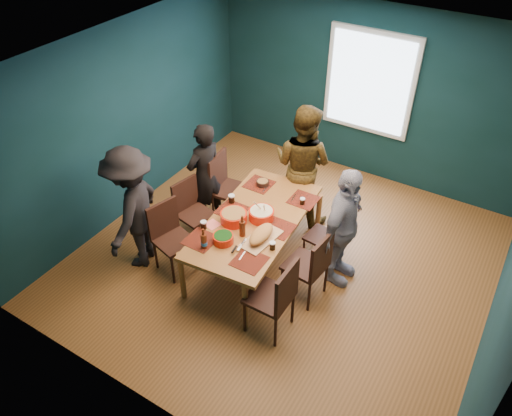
# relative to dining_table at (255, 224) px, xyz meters

# --- Properties ---
(room) EXTENTS (5.01, 5.01, 2.71)m
(room) POSITION_rel_dining_table_xyz_m (0.29, 0.56, 0.68)
(room) COLOR #92582A
(room) RESTS_ON ground
(dining_table) EXTENTS (1.18, 2.09, 0.76)m
(dining_table) POSITION_rel_dining_table_xyz_m (0.00, 0.00, 0.00)
(dining_table) COLOR olive
(dining_table) RESTS_ON floor
(chair_left_far) EXTENTS (0.51, 0.51, 1.03)m
(chair_left_far) POSITION_rel_dining_table_xyz_m (-0.88, 0.64, -0.09)
(chair_left_far) COLOR black
(chair_left_far) RESTS_ON floor
(chair_left_mid) EXTENTS (0.49, 0.49, 0.91)m
(chair_left_mid) POSITION_rel_dining_table_xyz_m (-1.01, 0.02, -0.16)
(chair_left_mid) COLOR black
(chair_left_mid) RESTS_ON floor
(chair_left_near) EXTENTS (0.53, 0.53, 0.95)m
(chair_left_near) POSITION_rel_dining_table_xyz_m (-0.91, -0.55, -0.14)
(chair_left_near) COLOR black
(chair_left_near) RESTS_ON floor
(chair_right_far) EXTENTS (0.41, 0.41, 0.82)m
(chair_right_far) POSITION_rel_dining_table_xyz_m (0.76, 0.52, -0.21)
(chair_right_far) COLOR black
(chair_right_far) RESTS_ON floor
(chair_right_mid) EXTENTS (0.48, 0.48, 0.98)m
(chair_right_mid) POSITION_rel_dining_table_xyz_m (0.86, -0.13, -0.12)
(chair_right_mid) COLOR black
(chair_right_mid) RESTS_ON floor
(chair_right_near) EXTENTS (0.46, 0.46, 1.02)m
(chair_right_near) POSITION_rel_dining_table_xyz_m (0.76, -0.78, -0.10)
(chair_right_near) COLOR black
(chair_right_near) RESTS_ON floor
(person_far_left) EXTENTS (0.50, 0.64, 1.56)m
(person_far_left) POSITION_rel_dining_table_xyz_m (-1.06, 0.43, 0.09)
(person_far_left) COLOR black
(person_far_left) RESTS_ON floor
(person_back) EXTENTS (0.88, 0.70, 1.75)m
(person_back) POSITION_rel_dining_table_xyz_m (0.01, 1.24, 0.19)
(person_back) COLOR black
(person_back) RESTS_ON floor
(person_right) EXTENTS (0.42, 0.95, 1.61)m
(person_right) POSITION_rel_dining_table_xyz_m (1.00, 0.36, 0.11)
(person_right) COLOR white
(person_right) RESTS_ON floor
(person_near_left) EXTENTS (0.93, 1.23, 1.69)m
(person_near_left) POSITION_rel_dining_table_xyz_m (-1.33, -0.69, 0.15)
(person_near_left) COLOR black
(person_near_left) RESTS_ON floor
(bowl_salad) EXTENTS (0.33, 0.33, 0.14)m
(bowl_salad) POSITION_rel_dining_table_xyz_m (-0.19, -0.17, 0.14)
(bowl_salad) COLOR red
(bowl_salad) RESTS_ON dining_table
(bowl_dumpling) EXTENTS (0.31, 0.31, 0.29)m
(bowl_dumpling) POSITION_rel_dining_table_xyz_m (0.06, 0.05, 0.14)
(bowl_dumpling) COLOR red
(bowl_dumpling) RESTS_ON dining_table
(bowl_herbs) EXTENTS (0.24, 0.24, 0.10)m
(bowl_herbs) POSITION_rel_dining_table_xyz_m (-0.09, -0.54, 0.13)
(bowl_herbs) COLOR red
(bowl_herbs) RESTS_ON dining_table
(cutting_board) EXTENTS (0.34, 0.67, 0.15)m
(cutting_board) POSITION_rel_dining_table_xyz_m (0.26, -0.28, 0.14)
(cutting_board) COLOR #DBAC76
(cutting_board) RESTS_ON dining_table
(small_bowl) EXTENTS (0.17, 0.17, 0.07)m
(small_bowl) POSITION_rel_dining_table_xyz_m (-0.28, 0.66, 0.11)
(small_bowl) COLOR black
(small_bowl) RESTS_ON dining_table
(beer_bottle_a) EXTENTS (0.07, 0.07, 0.27)m
(beer_bottle_a) POSITION_rel_dining_table_xyz_m (-0.22, -0.73, 0.17)
(beer_bottle_a) COLOR #4C1E0D
(beer_bottle_a) RESTS_ON dining_table
(beer_bottle_b) EXTENTS (0.07, 0.07, 0.28)m
(beer_bottle_b) POSITION_rel_dining_table_xyz_m (0.03, -0.33, 0.18)
(beer_bottle_b) COLOR #4C1E0D
(beer_bottle_b) RESTS_ON dining_table
(cola_glass_a) EXTENTS (0.07, 0.07, 0.10)m
(cola_glass_a) POSITION_rel_dining_table_xyz_m (-0.43, -0.46, 0.13)
(cola_glass_a) COLOR black
(cola_glass_a) RESTS_ON dining_table
(cola_glass_b) EXTENTS (0.07, 0.07, 0.10)m
(cola_glass_b) POSITION_rel_dining_table_xyz_m (0.45, -0.35, 0.13)
(cola_glass_b) COLOR black
(cola_glass_b) RESTS_ON dining_table
(cola_glass_c) EXTENTS (0.07, 0.07, 0.09)m
(cola_glass_c) POSITION_rel_dining_table_xyz_m (0.36, 0.57, 0.12)
(cola_glass_c) COLOR black
(cola_glass_c) RESTS_ON dining_table
(cola_glass_d) EXTENTS (0.08, 0.08, 0.11)m
(cola_glass_d) POSITION_rel_dining_table_xyz_m (-0.42, 0.13, 0.13)
(cola_glass_d) COLOR black
(cola_glass_d) RESTS_ON dining_table
(napkin_a) EXTENTS (0.14, 0.14, 0.00)m
(napkin_a) POSITION_rel_dining_table_xyz_m (0.33, 0.04, 0.07)
(napkin_a) COLOR #F76F68
(napkin_a) RESTS_ON dining_table
(napkin_b) EXTENTS (0.19, 0.19, 0.00)m
(napkin_b) POSITION_rel_dining_table_xyz_m (-0.38, -0.36, 0.07)
(napkin_b) COLOR #F76F68
(napkin_b) RESTS_ON dining_table
(napkin_c) EXTENTS (0.18, 0.18, 0.00)m
(napkin_c) POSITION_rel_dining_table_xyz_m (0.31, -0.73, 0.07)
(napkin_c) COLOR #F76F68
(napkin_c) RESTS_ON dining_table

